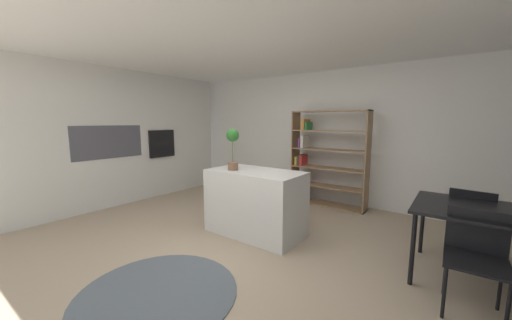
# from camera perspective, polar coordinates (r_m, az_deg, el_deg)

# --- Properties ---
(ground_plane) EXTENTS (10.31, 10.31, 0.00)m
(ground_plane) POSITION_cam_1_polar(r_m,az_deg,el_deg) (3.71, -3.97, -17.69)
(ground_plane) COLOR tan
(ceiling_slab) EXTENTS (7.49, 5.61, 0.06)m
(ceiling_slab) POSITION_cam_1_polar(r_m,az_deg,el_deg) (3.50, -4.43, 24.77)
(ceiling_slab) COLOR white
(ceiling_slab) RESTS_ON ground_plane
(back_partition) EXTENTS (7.49, 0.06, 2.59)m
(back_partition) POSITION_cam_1_polar(r_m,az_deg,el_deg) (5.75, 14.13, 4.61)
(back_partition) COLOR white
(back_partition) RESTS_ON ground_plane
(tall_cabinet_run_left) EXTENTS (0.67, 5.05, 2.59)m
(tall_cabinet_run_left) POSITION_cam_1_polar(r_m,az_deg,el_deg) (6.09, -28.92, 4.03)
(tall_cabinet_run_left) COLOR silver
(tall_cabinet_run_left) RESTS_ON ground_plane
(cabinet_niche_splashback) EXTENTS (0.01, 1.27, 0.60)m
(cabinet_niche_splashback) POSITION_cam_1_polar(r_m,az_deg,el_deg) (5.75, -28.15, 3.27)
(cabinet_niche_splashback) COLOR #4C4C56
(cabinet_niche_splashback) RESTS_ON ground_plane
(built_in_oven) EXTENTS (0.06, 0.61, 0.58)m
(built_in_oven) POSITION_cam_1_polar(r_m,az_deg,el_deg) (6.31, -18.83, 3.26)
(built_in_oven) COLOR black
(built_in_oven) RESTS_ON ground_plane
(kitchen_island) EXTENTS (1.35, 0.73, 0.92)m
(kitchen_island) POSITION_cam_1_polar(r_m,az_deg,el_deg) (4.00, -0.15, -8.73)
(kitchen_island) COLOR silver
(kitchen_island) RESTS_ON ground_plane
(potted_plant_on_island) EXTENTS (0.18, 0.18, 0.59)m
(potted_plant_on_island) POSITION_cam_1_polar(r_m,az_deg,el_deg) (3.94, -4.83, 3.19)
(potted_plant_on_island) COLOR brown
(potted_plant_on_island) RESTS_ON kitchen_island
(open_bookshelf) EXTENTS (1.44, 0.34, 1.81)m
(open_bookshelf) POSITION_cam_1_polar(r_m,az_deg,el_deg) (5.45, 13.47, -0.01)
(open_bookshelf) COLOR #997551
(open_bookshelf) RESTS_ON ground_plane
(foreground_floor_rug) EXTENTS (1.49, 1.49, 0.01)m
(foreground_floor_rug) POSITION_cam_1_polar(r_m,az_deg,el_deg) (3.03, -19.63, -24.46)
(foreground_floor_rug) COLOR slate
(foreground_floor_rug) RESTS_ON ground_plane
(dining_table) EXTENTS (1.07, 0.96, 0.76)m
(dining_table) POSITION_cam_1_polar(r_m,az_deg,el_deg) (3.51, 38.58, -8.95)
(dining_table) COLOR black
(dining_table) RESTS_ON ground_plane
(dining_chair_near) EXTENTS (0.46, 0.46, 0.86)m
(dining_chair_near) POSITION_cam_1_polar(r_m,az_deg,el_deg) (3.08, 38.59, -14.46)
(dining_chair_near) COLOR black
(dining_chair_near) RESTS_ON ground_plane
(dining_chair_far) EXTENTS (0.47, 0.47, 0.85)m
(dining_chair_far) POSITION_cam_1_polar(r_m,az_deg,el_deg) (4.05, 37.97, -9.37)
(dining_chair_far) COLOR black
(dining_chair_far) RESTS_ON ground_plane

